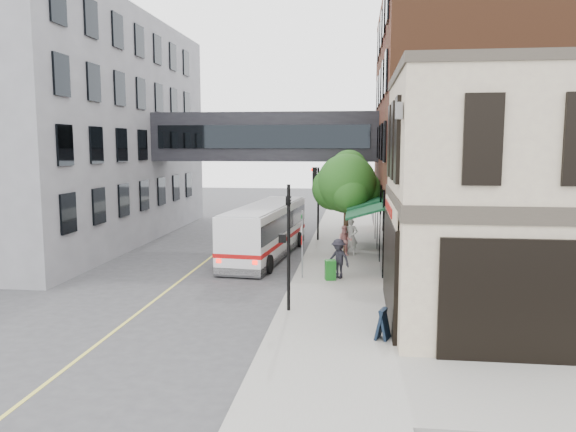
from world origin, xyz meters
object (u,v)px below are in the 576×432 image
(bus, at_px, (266,229))
(sandwich_board, at_px, (383,324))
(pedestrian_a, at_px, (351,237))
(pedestrian_c, at_px, (338,258))
(newspaper_box, at_px, (330,270))
(pedestrian_b, at_px, (345,241))

(bus, relative_size, sandwich_board, 11.10)
(pedestrian_a, height_order, pedestrian_c, pedestrian_a)
(bus, relative_size, newspaper_box, 11.94)
(newspaper_box, relative_size, sandwich_board, 0.93)
(pedestrian_b, xyz_separation_m, newspaper_box, (-0.51, -5.49, -0.37))
(bus, distance_m, pedestrian_c, 6.38)
(pedestrian_b, bearing_deg, sandwich_board, -80.94)
(bus, xyz_separation_m, newspaper_box, (3.71, -5.32, -0.96))
(pedestrian_b, distance_m, newspaper_box, 5.53)
(pedestrian_a, xyz_separation_m, sandwich_board, (1.11, -13.09, -0.50))
(bus, height_order, sandwich_board, bus)
(pedestrian_c, bearing_deg, sandwich_board, -45.16)
(pedestrian_a, bearing_deg, bus, -170.24)
(pedestrian_c, height_order, sandwich_board, pedestrian_c)
(pedestrian_a, height_order, pedestrian_b, pedestrian_a)
(bus, relative_size, pedestrian_a, 5.38)
(newspaper_box, bearing_deg, pedestrian_a, 68.56)
(bus, bearing_deg, pedestrian_b, 2.29)
(pedestrian_b, relative_size, newspaper_box, 1.84)
(newspaper_box, bearing_deg, pedestrian_b, 71.48)
(sandwich_board, bearing_deg, pedestrian_b, 115.31)
(pedestrian_b, bearing_deg, newspaper_box, -92.62)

